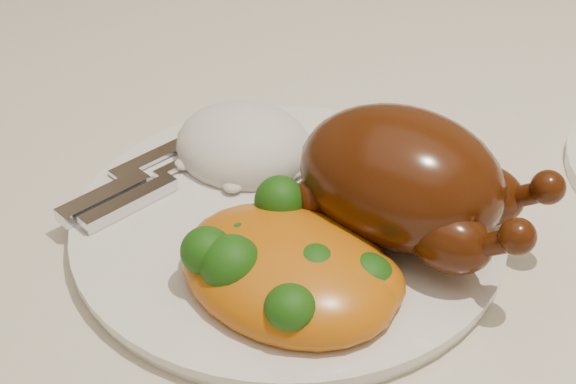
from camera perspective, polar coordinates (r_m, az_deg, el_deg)
The scene contains 7 objects.
dining_table at distance 0.66m, azimuth 8.53°, elevation -6.45°, with size 1.60×0.90×0.76m.
tablecloth at distance 0.62m, azimuth 9.13°, elevation -1.44°, with size 1.73×1.03×0.18m.
dinner_plate at distance 0.54m, azimuth -0.00°, elevation -2.23°, with size 0.28×0.28×0.01m, color white.
roast_chicken at distance 0.51m, azimuth 8.37°, elevation 0.87°, with size 0.16×0.10×0.09m.
rice_mound at distance 0.59m, azimuth -3.17°, elevation 3.30°, with size 0.11×0.10×0.05m.
mac_and_cheese at distance 0.48m, azimuth 0.28°, elevation -5.49°, with size 0.15×0.12×0.06m.
cutlery at distance 0.57m, azimuth -10.56°, elevation 0.65°, with size 0.05×0.17×0.01m.
Camera 1 is at (0.16, -0.46, 1.11)m, focal length 50.00 mm.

